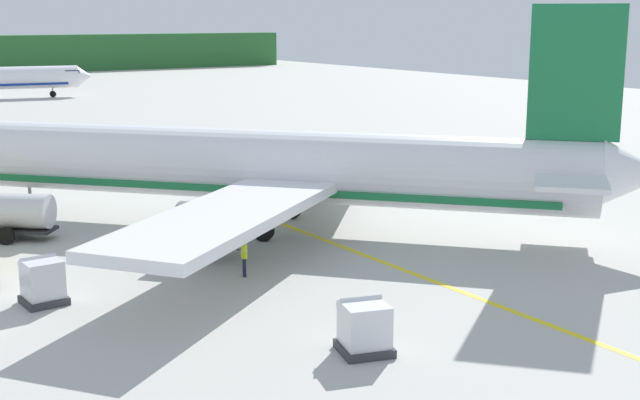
{
  "coord_description": "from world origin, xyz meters",
  "views": [
    {
      "loc": [
        0.43,
        -23.83,
        11.27
      ],
      "look_at": [
        23.17,
        10.28,
        2.54
      ],
      "focal_mm": 48.27,
      "sensor_mm": 36.0,
      "label": 1
    }
  ],
  "objects_px": {
    "airliner_foreground": "(261,167)",
    "cargo_container_mid": "(364,328)",
    "crew_marshaller": "(244,254)",
    "cargo_container_near": "(43,282)"
  },
  "relations": [
    {
      "from": "airliner_foreground",
      "to": "cargo_container_mid",
      "type": "relative_size",
      "value": 15.71
    },
    {
      "from": "crew_marshaller",
      "to": "cargo_container_mid",
      "type": "bearing_deg",
      "value": -94.79
    },
    {
      "from": "airliner_foreground",
      "to": "cargo_container_near",
      "type": "relative_size",
      "value": 17.41
    },
    {
      "from": "airliner_foreground",
      "to": "cargo_container_mid",
      "type": "distance_m",
      "value": 18.5
    },
    {
      "from": "cargo_container_near",
      "to": "crew_marshaller",
      "type": "bearing_deg",
      "value": -8.23
    },
    {
      "from": "cargo_container_mid",
      "to": "crew_marshaller",
      "type": "height_order",
      "value": "cargo_container_mid"
    },
    {
      "from": "airliner_foreground",
      "to": "crew_marshaller",
      "type": "xyz_separation_m",
      "value": [
        -5.12,
        -7.3,
        -2.36
      ]
    },
    {
      "from": "airliner_foreground",
      "to": "cargo_container_near",
      "type": "bearing_deg",
      "value": -155.95
    },
    {
      "from": "cargo_container_near",
      "to": "cargo_container_mid",
      "type": "distance_m",
      "value": 13.62
    },
    {
      "from": "cargo_container_mid",
      "to": "crew_marshaller",
      "type": "xyz_separation_m",
      "value": [
        0.84,
        10.03,
        0.14
      ]
    }
  ]
}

